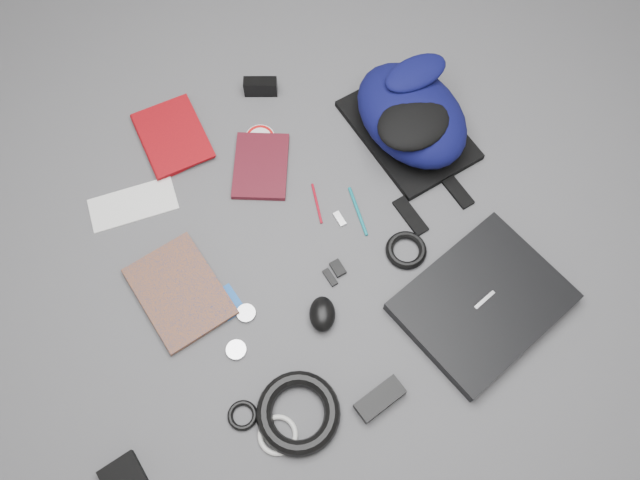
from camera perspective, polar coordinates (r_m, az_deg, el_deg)
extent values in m
plane|color=#4F4F51|center=(1.70, 0.00, -0.28)|extent=(4.00, 4.00, 0.00)
cube|color=black|center=(1.67, 14.65, -5.53)|extent=(0.50, 0.46, 0.04)
imported|color=maroon|center=(1.90, -15.85, 8.10)|extent=(0.23, 0.27, 0.03)
imported|color=#C05D0D|center=(1.68, -15.66, -6.41)|extent=(0.28, 0.33, 0.02)
cube|color=white|center=(1.82, -16.72, 3.15)|extent=(0.25, 0.13, 0.00)
cube|color=#3D0B13|center=(1.81, -5.43, 6.76)|extent=(0.20, 0.25, 0.02)
cube|color=black|center=(1.94, -5.45, 13.78)|extent=(0.10, 0.06, 0.06)
cylinder|color=white|center=(1.87, -5.51, 9.33)|extent=(0.10, 0.10, 0.00)
cylinder|color=#0D6F79|center=(1.74, 3.49, 2.65)|extent=(0.02, 0.15, 0.01)
cylinder|color=#A20C1D|center=(1.75, -0.29, 3.37)|extent=(0.01, 0.13, 0.01)
cube|color=#1651A6|center=(1.65, -8.39, -5.63)|extent=(0.08, 0.10, 0.00)
cube|color=black|center=(1.66, 0.93, -3.43)|extent=(0.03, 0.05, 0.01)
cube|color=silver|center=(1.72, 1.81, 1.93)|extent=(0.03, 0.05, 0.01)
cube|color=black|center=(1.66, 1.64, -2.60)|extent=(0.04, 0.05, 0.01)
ellipsoid|color=black|center=(1.60, 0.21, -6.78)|extent=(0.09, 0.11, 0.05)
cylinder|color=#A9A9AB|center=(1.63, -6.76, -6.67)|extent=(0.06, 0.06, 0.01)
cylinder|color=silver|center=(1.61, -7.66, -9.93)|extent=(0.05, 0.05, 0.01)
torus|color=black|center=(1.69, 7.88, -0.92)|extent=(0.14, 0.14, 0.02)
cube|color=black|center=(1.57, 5.49, -14.27)|extent=(0.14, 0.10, 0.03)
torus|color=black|center=(1.55, -2.00, -15.51)|extent=(0.24, 0.24, 0.04)
cube|color=black|center=(1.61, -17.53, -20.07)|extent=(0.12, 0.12, 0.02)
torus|color=black|center=(1.57, -7.09, -15.63)|extent=(0.07, 0.07, 0.01)
torus|color=silver|center=(1.56, -3.88, -17.36)|extent=(0.13, 0.13, 0.01)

